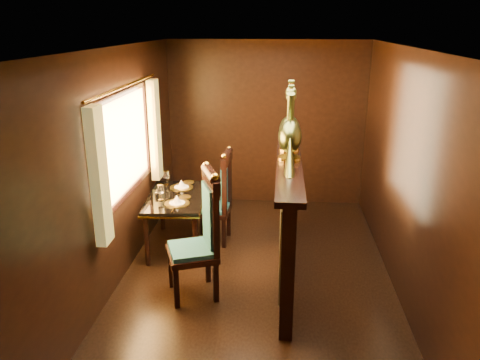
% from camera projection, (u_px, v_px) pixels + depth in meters
% --- Properties ---
extents(ground, '(5.00, 5.00, 0.00)m').
position_uv_depth(ground, '(256.00, 281.00, 5.20)').
color(ground, black).
rests_on(ground, ground).
extents(room_shell, '(3.04, 5.04, 2.52)m').
position_uv_depth(room_shell, '(249.00, 142.00, 4.71)').
color(room_shell, black).
rests_on(room_shell, ground).
extents(partition, '(0.26, 2.70, 1.36)m').
position_uv_depth(partition, '(287.00, 213.00, 5.22)').
color(partition, black).
rests_on(partition, ground).
extents(dining_table, '(0.79, 1.21, 0.89)m').
position_uv_depth(dining_table, '(176.00, 201.00, 5.84)').
color(dining_table, black).
rests_on(dining_table, ground).
extents(chair_left, '(0.65, 0.66, 1.39)m').
position_uv_depth(chair_left, '(204.00, 230.00, 4.76)').
color(chair_left, black).
rests_on(chair_left, ground).
extents(chair_right, '(0.47, 0.50, 1.25)m').
position_uv_depth(chair_right, '(221.00, 195.00, 5.95)').
color(chair_right, black).
rests_on(chair_right, ground).
extents(peacock_left, '(0.26, 0.68, 0.81)m').
position_uv_depth(peacock_left, '(290.00, 122.00, 4.76)').
color(peacock_left, '#18482B').
rests_on(peacock_left, partition).
extents(peacock_right, '(0.24, 0.64, 0.77)m').
position_uv_depth(peacock_right, '(290.00, 118.00, 5.10)').
color(peacock_right, '#18482B').
rests_on(peacock_right, partition).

